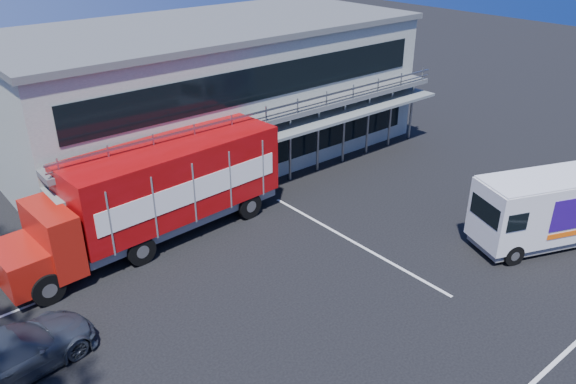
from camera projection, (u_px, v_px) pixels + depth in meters
ground at (373, 293)px, 20.36m from camera, size 120.00×120.00×0.00m
building at (212, 91)px, 30.76m from camera, size 22.40×12.00×7.30m
red_truck at (158, 190)px, 22.96m from camera, size 12.02×3.52×4.00m
white_van at (550, 209)px, 22.74m from camera, size 6.64×4.36×3.07m
parked_car_d at (10, 355)px, 16.43m from camera, size 5.35×2.89×1.47m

